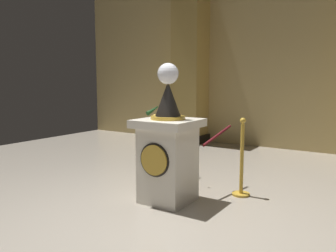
# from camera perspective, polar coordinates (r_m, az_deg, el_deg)

# --- Properties ---
(ground_plane) EXTENTS (11.38, 11.38, 0.00)m
(ground_plane) POSITION_cam_1_polar(r_m,az_deg,el_deg) (4.16, -0.93, -14.30)
(ground_plane) COLOR #9E9384
(back_wall) EXTENTS (11.38, 0.16, 3.99)m
(back_wall) POSITION_cam_1_polar(r_m,az_deg,el_deg) (8.34, 18.26, 10.17)
(back_wall) COLOR tan
(back_wall) RESTS_ON ground_plane
(pedestal_clock) EXTENTS (0.73, 0.73, 1.76)m
(pedestal_clock) POSITION_cam_1_polar(r_m,az_deg,el_deg) (4.40, -0.03, -3.82)
(pedestal_clock) COLOR silver
(pedestal_clock) RESTS_ON ground_plane
(stanchion_near) EXTENTS (0.24, 0.24, 1.06)m
(stanchion_near) POSITION_cam_1_polar(r_m,az_deg,el_deg) (4.80, 12.01, -6.84)
(stanchion_near) COLOR gold
(stanchion_near) RESTS_ON ground_plane
(stanchion_far) EXTENTS (0.24, 0.24, 1.02)m
(stanchion_far) POSITION_cam_1_polar(r_m,az_deg,el_deg) (5.58, -2.18, -4.86)
(stanchion_far) COLOR gold
(stanchion_far) RESTS_ON ground_plane
(velvet_rope) EXTENTS (0.83, 0.81, 0.22)m
(velvet_rope) POSITION_cam_1_polar(r_m,az_deg,el_deg) (5.07, 4.41, -1.15)
(velvet_rope) COLOR #591419
(column_left) EXTENTS (0.87, 0.87, 3.83)m
(column_left) POSITION_cam_1_polar(r_m,az_deg,el_deg) (8.79, 3.75, 9.75)
(column_left) COLOR black
(column_left) RESTS_ON ground_plane
(potted_palm_left) EXTENTS (0.67, 0.63, 1.05)m
(potted_palm_left) POSITION_cam_1_polar(r_m,az_deg,el_deg) (7.73, -1.36, -1.61)
(potted_palm_left) COLOR #4C3828
(potted_palm_left) RESTS_ON ground_plane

